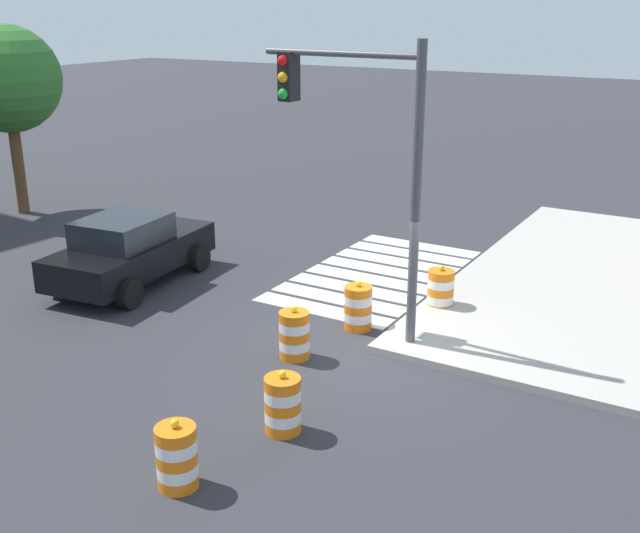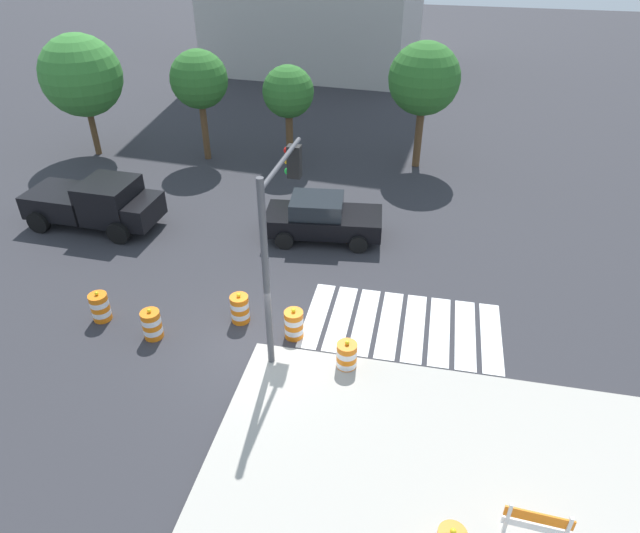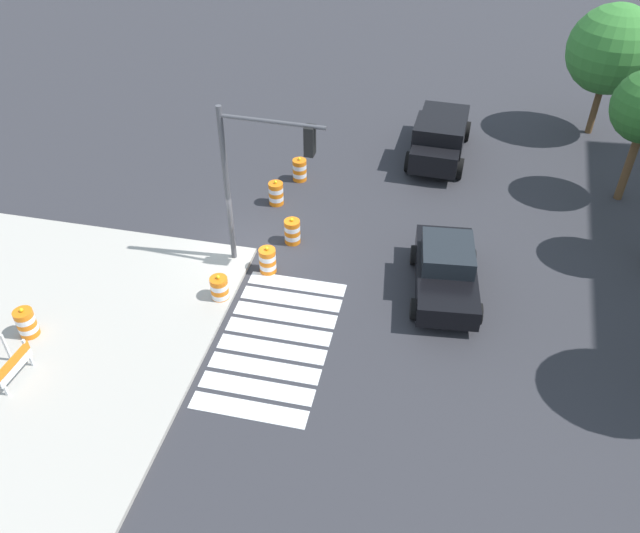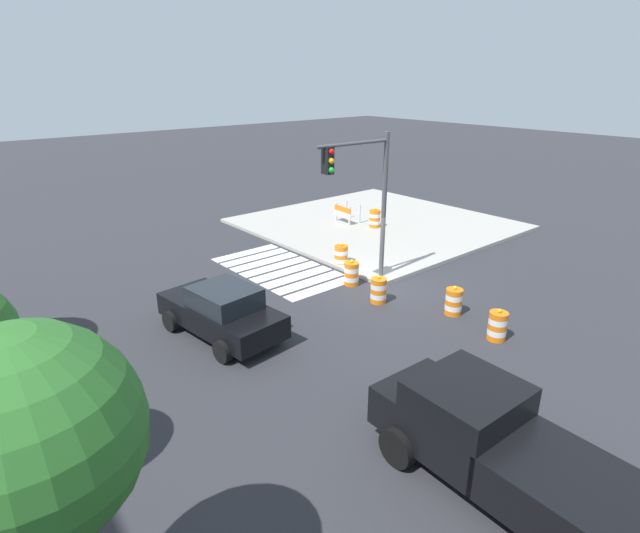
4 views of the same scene
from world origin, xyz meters
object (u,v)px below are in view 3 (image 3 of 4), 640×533
traffic_barrel_median_far (292,231)px  street_tree_streetside_mid (612,50)px  traffic_barrel_far_curb (300,170)px  traffic_light_pole (260,164)px  traffic_barrel_near_corner (268,261)px  traffic_barrel_crosswalk_end (276,193)px  traffic_barrel_median_near (220,289)px  traffic_barrel_on_sidewalk (26,323)px  sports_car (446,270)px  pickup_truck (439,138)px  construction_barricade (10,364)px

traffic_barrel_median_far → street_tree_streetside_mid: bearing=135.0°
traffic_barrel_far_curb → traffic_light_pole: 6.63m
traffic_barrel_near_corner → traffic_barrel_median_far: same height
traffic_barrel_crosswalk_end → traffic_barrel_median_far: 2.58m
traffic_barrel_near_corner → traffic_barrel_median_near: 2.03m
traffic_barrel_near_corner → traffic_barrel_on_sidewalk: size_ratio=1.00×
sports_car → pickup_truck: 8.65m
traffic_barrel_on_sidewalk → traffic_barrel_near_corner: bearing=127.1°
traffic_barrel_far_curb → traffic_barrel_near_corner: bearing=3.8°
traffic_barrel_near_corner → construction_barricade: construction_barricade is taller
traffic_barrel_far_curb → construction_barricade: 13.11m
traffic_barrel_crosswalk_end → street_tree_streetside_mid: (-8.84, 12.35, 3.36)m
traffic_barrel_crosswalk_end → street_tree_streetside_mid: street_tree_streetside_mid is taller
traffic_barrel_on_sidewalk → traffic_light_pole: (-4.83, 5.83, 3.31)m
traffic_barrel_far_curb → construction_barricade: (12.11, -5.00, 0.27)m
sports_car → street_tree_streetside_mid: street_tree_streetside_mid is taller
traffic_barrel_on_sidewalk → pickup_truck: bearing=141.0°
construction_barricade → traffic_barrel_on_sidewalk: bearing=-160.2°
traffic_light_pole → street_tree_streetside_mid: 17.15m
sports_car → traffic_light_pole: size_ratio=0.81×
traffic_barrel_near_corner → traffic_light_pole: traffic_light_pole is taller
sports_car → traffic_barrel_far_curb: sports_car is taller
traffic_barrel_median_far → traffic_light_pole: traffic_light_pole is taller
traffic_barrel_on_sidewalk → street_tree_streetside_mid: 24.88m
traffic_barrel_far_curb → street_tree_streetside_mid: size_ratio=0.18×
traffic_barrel_crosswalk_end → traffic_barrel_on_sidewalk: 10.00m
traffic_barrel_near_corner → traffic_light_pole: (-0.30, -0.15, 3.46)m
pickup_truck → traffic_barrel_median_far: pickup_truck is taller
street_tree_streetside_mid → sports_car: bearing=-24.5°
traffic_barrel_median_near → traffic_barrel_far_curb: (-7.68, 0.66, 0.00)m
traffic_barrel_median_far → pickup_truck: bearing=147.7°
construction_barricade → pickup_truck: bearing=145.7°
traffic_barrel_crosswalk_end → pickup_truck: bearing=130.3°
construction_barricade → street_tree_streetside_mid: 25.65m
traffic_barrel_on_sidewalk → construction_barricade: 1.74m
traffic_barrel_median_near → construction_barricade: 6.21m
pickup_truck → traffic_light_pole: traffic_light_pole is taller
traffic_barrel_crosswalk_end → street_tree_streetside_mid: bearing=125.6°
pickup_truck → traffic_barrel_median_near: 12.25m
traffic_barrel_median_near → construction_barricade: (4.43, -4.34, 0.27)m
pickup_truck → traffic_barrel_median_near: bearing=-29.2°
street_tree_streetside_mid → traffic_barrel_near_corner: bearing=-41.8°
street_tree_streetside_mid → traffic_barrel_crosswalk_end: bearing=-54.4°
traffic_barrel_near_corner → traffic_barrel_far_curb: 5.97m
traffic_barrel_median_near → traffic_barrel_on_sidewalk: bearing=-60.4°
traffic_barrel_crosswalk_end → sports_car: bearing=60.8°
sports_car → traffic_barrel_on_sidewalk: (4.87, -11.77, -0.21)m
pickup_truck → traffic_barrel_near_corner: 10.22m
pickup_truck → traffic_barrel_median_far: (7.17, -4.54, -0.52)m
traffic_barrel_median_near → traffic_light_pole: traffic_light_pole is taller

